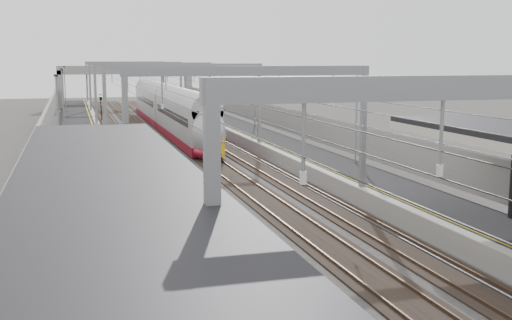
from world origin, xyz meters
TOP-DOWN VIEW (x-y plane):
  - platform_left at (-8.00, 45.00)m, footprint 4.00×120.00m
  - platform_right at (8.00, 45.00)m, footprint 4.00×120.00m
  - tracks at (0.00, 45.00)m, footprint 11.40×140.00m
  - overhead_line at (0.00, 51.62)m, footprint 13.00×140.00m
  - canopy_left at (-8.02, 2.99)m, footprint 4.40×30.00m
  - overbridge at (0.00, 100.00)m, footprint 22.00×2.20m
  - wall_left at (-11.20, 45.00)m, footprint 0.30×120.00m
  - wall_right at (11.20, 45.00)m, footprint 0.30×120.00m
  - train at (1.50, 60.03)m, footprint 2.62×47.67m
  - signal_green at (-5.20, 75.56)m, footprint 0.32×0.32m
  - signal_red_near at (3.20, 64.66)m, footprint 0.32×0.32m
  - signal_red_far at (5.40, 73.18)m, footprint 0.32×0.32m

SIDE VIEW (x-z plane):
  - tracks at x=0.00m, z-range -0.05..0.15m
  - platform_left at x=-8.00m, z-range 0.00..1.00m
  - platform_right at x=8.00m, z-range 0.00..1.00m
  - wall_left at x=-11.20m, z-range 0.00..3.20m
  - wall_right at x=11.20m, z-range 0.00..3.20m
  - train at x=1.50m, z-range -0.03..4.11m
  - signal_green at x=-5.20m, z-range 0.68..4.15m
  - signal_red_near at x=3.20m, z-range 0.68..4.15m
  - signal_red_far at x=5.40m, z-range 0.68..4.15m
  - canopy_left at x=-8.02m, z-range 2.97..7.21m
  - overbridge at x=0.00m, z-range 1.86..8.76m
  - overhead_line at x=0.00m, z-range 2.84..9.44m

